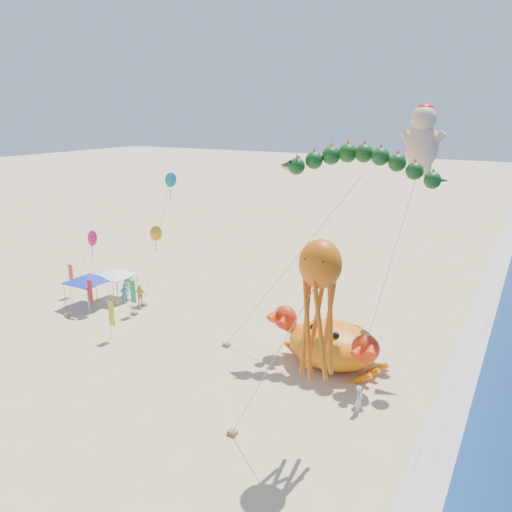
{
  "coord_description": "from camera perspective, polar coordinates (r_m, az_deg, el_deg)",
  "views": [
    {
      "loc": [
        14.65,
        -27.3,
        16.3
      ],
      "look_at": [
        -2.0,
        2.0,
        6.5
      ],
      "focal_mm": 35.0,
      "sensor_mm": 36.0,
      "label": 1
    }
  ],
  "objects": [
    {
      "name": "beachgoers",
      "position": [
        44.88,
        -12.51,
        -4.27
      ],
      "size": [
        26.19,
        9.9,
        1.87
      ],
      "color": "yellow",
      "rests_on": "ground"
    },
    {
      "name": "ground",
      "position": [
        35.01,
        1.25,
        -11.54
      ],
      "size": [
        320.0,
        320.0,
        0.0
      ],
      "primitive_type": "plane",
      "color": "#D1B784",
      "rests_on": "ground"
    },
    {
      "name": "octopus_kite",
      "position": [
        23.09,
        7.19,
        -4.87
      ],
      "size": [
        5.37,
        2.15,
        10.85
      ],
      "color": "#D85D0B",
      "rests_on": "ground"
    },
    {
      "name": "feather_flags",
      "position": [
        42.9,
        -17.39,
        -4.02
      ],
      "size": [
        10.42,
        4.87,
        3.2
      ],
      "color": "gray",
      "rests_on": "ground"
    },
    {
      "name": "foam_strip",
      "position": [
        31.9,
        21.36,
        -15.73
      ],
      "size": [
        320.0,
        320.0,
        0.0
      ],
      "primitive_type": "plane",
      "color": "silver",
      "rests_on": "ground"
    },
    {
      "name": "crab_inflatable",
      "position": [
        33.78,
        8.74,
        -9.82
      ],
      "size": [
        8.18,
        6.45,
        3.59
      ],
      "color": "orange",
      "rests_on": "ground"
    },
    {
      "name": "cherub_kite",
      "position": [
        36.09,
        18.47,
        12.61
      ],
      "size": [
        3.09,
        5.54,
        16.81
      ],
      "color": "#F2BB94",
      "rests_on": "ground"
    },
    {
      "name": "small_kites",
      "position": [
        43.77,
        -13.33,
        3.32
      ],
      "size": [
        4.9,
        9.61,
        11.25
      ],
      "color": "#0D7993",
      "rests_on": "ground"
    },
    {
      "name": "canopy_white",
      "position": [
        46.14,
        -15.72,
        -1.89
      ],
      "size": [
        3.05,
        3.05,
        2.71
      ],
      "color": "gray",
      "rests_on": "ground"
    },
    {
      "name": "canopy_blue",
      "position": [
        45.24,
        -18.67,
        -2.51
      ],
      "size": [
        3.38,
        3.38,
        2.71
      ],
      "color": "gray",
      "rests_on": "ground"
    },
    {
      "name": "dragon_kite",
      "position": [
        32.71,
        11.74,
        9.75
      ],
      "size": [
        13.42,
        5.58,
        13.95
      ],
      "color": "#103D12",
      "rests_on": "ground"
    }
  ]
}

